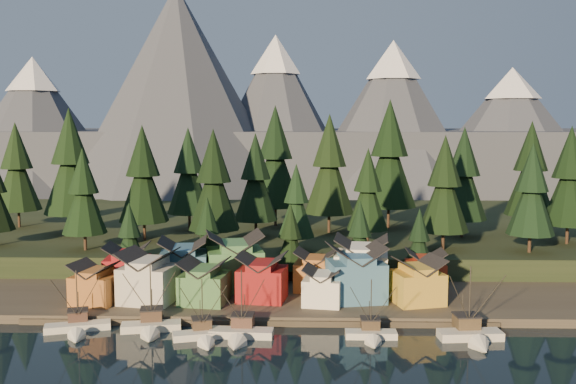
{
  "coord_description": "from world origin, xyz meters",
  "views": [
    {
      "loc": [
        7.69,
        -88.44,
        33.76
      ],
      "look_at": [
        4.69,
        30.0,
        20.84
      ],
      "focal_mm": 40.0,
      "sensor_mm": 36.0,
      "label": 1
    }
  ],
  "objects_px": {
    "boat_1": "(151,318)",
    "house_back_0": "(127,266)",
    "house_front_1": "(148,275)",
    "boat_0": "(77,321)",
    "boat_6": "(473,325)",
    "house_front_0": "(96,282)",
    "house_back_1": "(184,263)",
    "boat_5": "(372,327)",
    "boat_2": "(204,328)",
    "boat_3": "(240,325)"
  },
  "relations": [
    {
      "from": "boat_3",
      "to": "house_back_1",
      "type": "height_order",
      "value": "house_back_1"
    },
    {
      "from": "boat_0",
      "to": "house_front_1",
      "type": "height_order",
      "value": "house_front_1"
    },
    {
      "from": "house_front_1",
      "to": "house_back_0",
      "type": "distance_m",
      "value": 10.56
    },
    {
      "from": "boat_5",
      "to": "house_back_0",
      "type": "bearing_deg",
      "value": 152.54
    },
    {
      "from": "boat_0",
      "to": "boat_5",
      "type": "bearing_deg",
      "value": -19.81
    },
    {
      "from": "house_back_0",
      "to": "boat_1",
      "type": "bearing_deg",
      "value": -69.72
    },
    {
      "from": "boat_1",
      "to": "boat_5",
      "type": "relative_size",
      "value": 1.17
    },
    {
      "from": "boat_1",
      "to": "house_back_1",
      "type": "height_order",
      "value": "house_back_1"
    },
    {
      "from": "boat_0",
      "to": "house_back_0",
      "type": "bearing_deg",
      "value": 66.49
    },
    {
      "from": "boat_5",
      "to": "house_back_1",
      "type": "bearing_deg",
      "value": 145.77
    },
    {
      "from": "boat_3",
      "to": "boat_5",
      "type": "bearing_deg",
      "value": 4.08
    },
    {
      "from": "boat_5",
      "to": "house_back_1",
      "type": "relative_size",
      "value": 1.02
    },
    {
      "from": "house_back_1",
      "to": "house_back_0",
      "type": "bearing_deg",
      "value": 171.81
    },
    {
      "from": "boat_6",
      "to": "house_back_1",
      "type": "distance_m",
      "value": 54.8
    },
    {
      "from": "boat_1",
      "to": "house_front_1",
      "type": "bearing_deg",
      "value": 94.42
    },
    {
      "from": "house_front_1",
      "to": "boat_2",
      "type": "bearing_deg",
      "value": -40.74
    },
    {
      "from": "house_front_1",
      "to": "house_back_0",
      "type": "xyz_separation_m",
      "value": [
        -6.18,
        8.56,
        -0.31
      ]
    },
    {
      "from": "house_back_0",
      "to": "boat_0",
      "type": "bearing_deg",
      "value": -100.58
    },
    {
      "from": "boat_1",
      "to": "house_back_1",
      "type": "relative_size",
      "value": 1.2
    },
    {
      "from": "boat_1",
      "to": "house_front_1",
      "type": "xyz_separation_m",
      "value": [
        -3.3,
        12.3,
        4.11
      ]
    },
    {
      "from": "boat_3",
      "to": "house_back_1",
      "type": "xyz_separation_m",
      "value": [
        -13.2,
        23.4,
        4.57
      ]
    },
    {
      "from": "boat_0",
      "to": "house_back_1",
      "type": "distance_m",
      "value": 25.25
    },
    {
      "from": "house_back_0",
      "to": "boat_6",
      "type": "bearing_deg",
      "value": -25.76
    },
    {
      "from": "boat_1",
      "to": "house_back_0",
      "type": "relative_size",
      "value": 1.36
    },
    {
      "from": "house_front_0",
      "to": "house_back_1",
      "type": "distance_m",
      "value": 16.94
    },
    {
      "from": "boat_6",
      "to": "house_front_0",
      "type": "relative_size",
      "value": 1.46
    },
    {
      "from": "house_back_0",
      "to": "house_front_0",
      "type": "bearing_deg",
      "value": -111.51
    },
    {
      "from": "boat_6",
      "to": "boat_1",
      "type": "bearing_deg",
      "value": 171.53
    },
    {
      "from": "boat_6",
      "to": "house_front_0",
      "type": "height_order",
      "value": "boat_6"
    },
    {
      "from": "boat_6",
      "to": "house_front_1",
      "type": "xyz_separation_m",
      "value": [
        -54.11,
        15.33,
        3.93
      ]
    },
    {
      "from": "house_front_0",
      "to": "house_back_1",
      "type": "bearing_deg",
      "value": 45.19
    },
    {
      "from": "boat_6",
      "to": "house_front_1",
      "type": "height_order",
      "value": "boat_6"
    },
    {
      "from": "boat_6",
      "to": "boat_5",
      "type": "bearing_deg",
      "value": 173.19
    },
    {
      "from": "house_back_0",
      "to": "boat_3",
      "type": "bearing_deg",
      "value": -48.56
    },
    {
      "from": "boat_3",
      "to": "house_back_0",
      "type": "bearing_deg",
      "value": 138.81
    },
    {
      "from": "boat_1",
      "to": "boat_2",
      "type": "relative_size",
      "value": 1.15
    },
    {
      "from": "boat_6",
      "to": "house_front_1",
      "type": "distance_m",
      "value": 56.38
    },
    {
      "from": "boat_2",
      "to": "boat_5",
      "type": "xyz_separation_m",
      "value": [
        26.14,
        0.96,
        0.11
      ]
    },
    {
      "from": "boat_6",
      "to": "house_back_0",
      "type": "height_order",
      "value": "boat_6"
    },
    {
      "from": "boat_3",
      "to": "house_back_0",
      "type": "distance_m",
      "value": 34.12
    },
    {
      "from": "boat_6",
      "to": "house_front_0",
      "type": "xyz_separation_m",
      "value": [
        -63.32,
        14.19,
        2.91
      ]
    },
    {
      "from": "boat_0",
      "to": "house_front_1",
      "type": "relative_size",
      "value": 1.08
    },
    {
      "from": "boat_0",
      "to": "boat_2",
      "type": "distance_m",
      "value": 21.24
    },
    {
      "from": "boat_5",
      "to": "house_back_0",
      "type": "relative_size",
      "value": 1.16
    },
    {
      "from": "boat_1",
      "to": "house_back_0",
      "type": "height_order",
      "value": "boat_1"
    },
    {
      "from": "boat_0",
      "to": "boat_1",
      "type": "xyz_separation_m",
      "value": [
        11.86,
        0.31,
        0.4
      ]
    },
    {
      "from": "boat_2",
      "to": "house_back_1",
      "type": "xyz_separation_m",
      "value": [
        -7.61,
        24.06,
        4.89
      ]
    },
    {
      "from": "boat_0",
      "to": "boat_5",
      "type": "distance_m",
      "value": 47.2
    },
    {
      "from": "boat_5",
      "to": "boat_2",
      "type": "bearing_deg",
      "value": -177.73
    },
    {
      "from": "boat_1",
      "to": "boat_3",
      "type": "distance_m",
      "value": 15.01
    }
  ]
}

